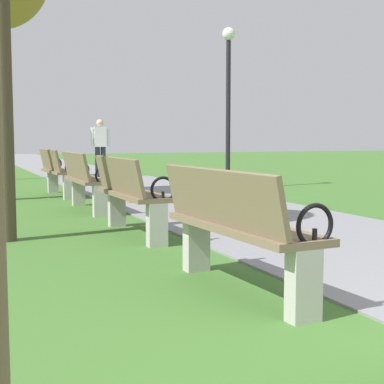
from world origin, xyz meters
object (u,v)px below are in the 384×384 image
Objects in this scene: park_bench_5 at (57,171)px; park_bench_2 at (235,226)px; park_bench_4 at (85,179)px; lamp_post at (228,83)px; pedestrian_walking at (100,145)px; park_bench_3 at (130,194)px.

park_bench_2 is at bearing -90.00° from park_bench_5.
lamp_post is (3.71, 2.59, 1.82)m from park_bench_4.
pedestrian_walking reaches higher than park_bench_5.
lamp_post reaches higher than park_bench_3.
park_bench_2 and park_bench_5 have the same top height.
pedestrian_walking is at bearing 67.27° from park_bench_5.
park_bench_5 is 5.19m from pedestrian_walking.
park_bench_3 is at bearing -126.60° from lamp_post.
park_bench_4 is (-0.00, 5.02, 0.00)m from park_bench_2.
park_bench_2 and park_bench_3 have the same top height.
park_bench_2 is at bearing -99.27° from pedestrian_walking.
park_bench_2 is 12.43m from pedestrian_walking.
park_bench_2 is at bearing -116.00° from lamp_post.
park_bench_5 is (0.00, 4.87, 0.00)m from park_bench_3.
park_bench_2 is 5.02m from park_bench_4.
park_bench_4 is 0.99× the size of park_bench_5.
lamp_post reaches higher than park_bench_4.
park_bench_4 is 2.46m from park_bench_5.
park_bench_4 is at bearing 90.00° from park_bench_3.
park_bench_4 is 0.99× the size of pedestrian_walking.
pedestrian_walking is 5.14m from lamp_post.
park_bench_4 is at bearing -105.45° from pedestrian_walking.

